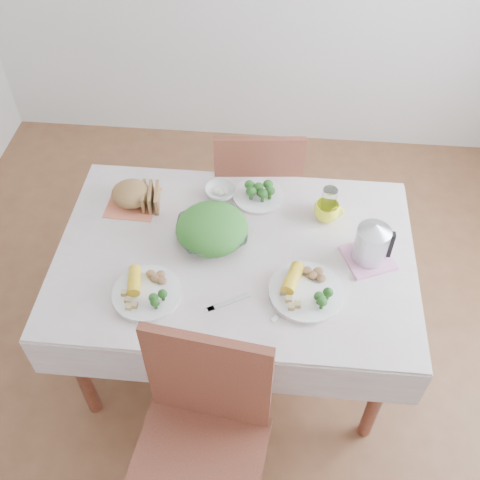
# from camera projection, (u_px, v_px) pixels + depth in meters

# --- Properties ---
(floor) EXTENTS (3.60, 3.60, 0.00)m
(floor) POSITION_uv_depth(u_px,v_px,m) (236.00, 348.00, 2.92)
(floor) COLOR brown
(floor) RESTS_ON ground
(dining_table) EXTENTS (1.40, 0.90, 0.75)m
(dining_table) POSITION_uv_depth(u_px,v_px,m) (235.00, 306.00, 2.64)
(dining_table) COLOR brown
(dining_table) RESTS_ON floor
(tablecloth) EXTENTS (1.50, 1.00, 0.01)m
(tablecloth) POSITION_uv_depth(u_px,v_px,m) (235.00, 253.00, 2.36)
(tablecloth) COLOR beige
(tablecloth) RESTS_ON dining_table
(chair_near) EXTENTS (0.53, 0.53, 1.04)m
(chair_near) POSITION_uv_depth(u_px,v_px,m) (197.00, 472.00, 2.04)
(chair_near) COLOR brown
(chair_near) RESTS_ON floor
(chair_far) EXTENTS (0.48, 0.48, 0.98)m
(chair_far) POSITION_uv_depth(u_px,v_px,m) (256.00, 191.00, 3.04)
(chair_far) COLOR brown
(chair_far) RESTS_ON floor
(salad_bowl) EXTENTS (0.37, 0.37, 0.07)m
(salad_bowl) POSITION_uv_depth(u_px,v_px,m) (212.00, 233.00, 2.38)
(salad_bowl) COLOR white
(salad_bowl) RESTS_ON tablecloth
(dinner_plate_left) EXTENTS (0.32, 0.32, 0.02)m
(dinner_plate_left) POSITION_uv_depth(u_px,v_px,m) (147.00, 294.00, 2.20)
(dinner_plate_left) COLOR white
(dinner_plate_left) RESTS_ON tablecloth
(dinner_plate_right) EXTENTS (0.42, 0.42, 0.02)m
(dinner_plate_right) POSITION_uv_depth(u_px,v_px,m) (306.00, 292.00, 2.20)
(dinner_plate_right) COLOR white
(dinner_plate_right) RESTS_ON tablecloth
(broccoli_plate) EXTENTS (0.30, 0.30, 0.02)m
(broccoli_plate) POSITION_uv_depth(u_px,v_px,m) (258.00, 196.00, 2.57)
(broccoli_plate) COLOR beige
(broccoli_plate) RESTS_ON tablecloth
(napkin) EXTENTS (0.23, 0.23, 0.00)m
(napkin) POSITION_uv_depth(u_px,v_px,m) (133.00, 202.00, 2.55)
(napkin) COLOR #E4744F
(napkin) RESTS_ON tablecloth
(bread_loaf) EXTENTS (0.22, 0.21, 0.11)m
(bread_loaf) POSITION_uv_depth(u_px,v_px,m) (131.00, 194.00, 2.51)
(bread_loaf) COLOR olive
(bread_loaf) RESTS_ON napkin
(fruit_bowl) EXTENTS (0.14, 0.14, 0.04)m
(fruit_bowl) POSITION_uv_depth(u_px,v_px,m) (220.00, 192.00, 2.57)
(fruit_bowl) COLOR white
(fruit_bowl) RESTS_ON tablecloth
(yellow_mug) EXTENTS (0.13, 0.13, 0.09)m
(yellow_mug) POSITION_uv_depth(u_px,v_px,m) (327.00, 211.00, 2.46)
(yellow_mug) COLOR #FAFF28
(yellow_mug) RESTS_ON tablecloth
(glass_tumbler) EXTENTS (0.08, 0.08, 0.13)m
(glass_tumbler) POSITION_uv_depth(u_px,v_px,m) (329.00, 200.00, 2.47)
(glass_tumbler) COLOR white
(glass_tumbler) RESTS_ON tablecloth
(pink_tray) EXTENTS (0.24, 0.24, 0.01)m
(pink_tray) POSITION_uv_depth(u_px,v_px,m) (368.00, 258.00, 2.33)
(pink_tray) COLOR pink
(pink_tray) RESTS_ON tablecloth
(electric_kettle) EXTENTS (0.17, 0.17, 0.19)m
(electric_kettle) POSITION_uv_depth(u_px,v_px,m) (372.00, 239.00, 2.24)
(electric_kettle) COLOR #B2B5BA
(electric_kettle) RESTS_ON pink_tray
(fork_right) EXTENTS (0.12, 0.15, 0.00)m
(fork_right) POSITION_uv_depth(u_px,v_px,m) (287.00, 308.00, 2.16)
(fork_right) COLOR silver
(fork_right) RESTS_ON tablecloth
(knife) EXTENTS (0.17, 0.11, 0.00)m
(knife) POSITION_uv_depth(u_px,v_px,m) (229.00, 302.00, 2.18)
(knife) COLOR silver
(knife) RESTS_ON tablecloth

